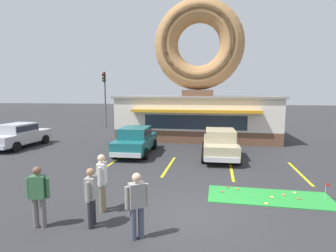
{
  "coord_description": "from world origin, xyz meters",
  "views": [
    {
      "loc": [
        0.69,
        -7.38,
        3.56
      ],
      "look_at": [
        -1.61,
        5.0,
        2.0
      ],
      "focal_mm": 28.0,
      "sensor_mm": 36.0,
      "label": 1
    }
  ],
  "objects_px": {
    "car_teal": "(136,139)",
    "trash_bin": "(117,134)",
    "traffic_light_pole": "(105,92)",
    "putting_flag_pin": "(327,187)",
    "pedestrian_leather_jacket_man": "(38,194)",
    "pedestrian_clipboard_woman": "(137,203)",
    "golf_ball": "(254,195)",
    "pedestrian_blue_sweater_man": "(91,195)",
    "pedestrian_hooded_kid": "(102,180)",
    "car_silver": "(19,134)",
    "car_champagne": "(220,142)"
  },
  "relations": [
    {
      "from": "car_teal",
      "to": "trash_bin",
      "type": "distance_m",
      "value": 4.88
    },
    {
      "from": "car_teal",
      "to": "traffic_light_pole",
      "type": "xyz_separation_m",
      "value": [
        -6.8,
        11.08,
        2.84
      ]
    },
    {
      "from": "putting_flag_pin",
      "to": "trash_bin",
      "type": "relative_size",
      "value": 0.56
    },
    {
      "from": "pedestrian_leather_jacket_man",
      "to": "pedestrian_clipboard_woman",
      "type": "distance_m",
      "value": 2.72
    },
    {
      "from": "golf_ball",
      "to": "pedestrian_leather_jacket_man",
      "type": "height_order",
      "value": "pedestrian_leather_jacket_man"
    },
    {
      "from": "putting_flag_pin",
      "to": "traffic_light_pole",
      "type": "xyz_separation_m",
      "value": [
        -15.18,
        16.5,
        3.27
      ]
    },
    {
      "from": "golf_ball",
      "to": "putting_flag_pin",
      "type": "bearing_deg",
      "value": 2.21
    },
    {
      "from": "golf_ball",
      "to": "pedestrian_leather_jacket_man",
      "type": "relative_size",
      "value": 0.03
    },
    {
      "from": "pedestrian_clipboard_woman",
      "to": "car_teal",
      "type": "bearing_deg",
      "value": 107.77
    },
    {
      "from": "pedestrian_leather_jacket_man",
      "to": "traffic_light_pole",
      "type": "relative_size",
      "value": 0.29
    },
    {
      "from": "pedestrian_blue_sweater_man",
      "to": "pedestrian_hooded_kid",
      "type": "distance_m",
      "value": 0.95
    },
    {
      "from": "car_silver",
      "to": "pedestrian_leather_jacket_man",
      "type": "bearing_deg",
      "value": -47.92
    },
    {
      "from": "car_teal",
      "to": "car_silver",
      "type": "bearing_deg",
      "value": 177.29
    },
    {
      "from": "pedestrian_blue_sweater_man",
      "to": "car_teal",
      "type": "bearing_deg",
      "value": 99.75
    },
    {
      "from": "pedestrian_leather_jacket_man",
      "to": "car_silver",
      "type": "bearing_deg",
      "value": 132.08
    },
    {
      "from": "pedestrian_blue_sweater_man",
      "to": "pedestrian_leather_jacket_man",
      "type": "height_order",
      "value": "pedestrian_leather_jacket_man"
    },
    {
      "from": "pedestrian_leather_jacket_man",
      "to": "car_champagne",
      "type": "bearing_deg",
      "value": 61.18
    },
    {
      "from": "golf_ball",
      "to": "pedestrian_clipboard_woman",
      "type": "xyz_separation_m",
      "value": [
        -3.22,
        -3.34,
        0.88
      ]
    },
    {
      "from": "traffic_light_pole",
      "to": "car_champagne",
      "type": "bearing_deg",
      "value": -43.61
    },
    {
      "from": "golf_ball",
      "to": "trash_bin",
      "type": "distance_m",
      "value": 12.98
    },
    {
      "from": "car_champagne",
      "to": "car_teal",
      "type": "distance_m",
      "value": 4.92
    },
    {
      "from": "car_silver",
      "to": "pedestrian_blue_sweater_man",
      "type": "relative_size",
      "value": 2.83
    },
    {
      "from": "putting_flag_pin",
      "to": "pedestrian_blue_sweater_man",
      "type": "relative_size",
      "value": 0.34
    },
    {
      "from": "pedestrian_clipboard_woman",
      "to": "pedestrian_hooded_kid",
      "type": "bearing_deg",
      "value": 139.19
    },
    {
      "from": "pedestrian_hooded_kid",
      "to": "trash_bin",
      "type": "height_order",
      "value": "pedestrian_hooded_kid"
    },
    {
      "from": "car_teal",
      "to": "pedestrian_leather_jacket_man",
      "type": "distance_m",
      "value": 8.81
    },
    {
      "from": "car_silver",
      "to": "pedestrian_clipboard_woman",
      "type": "height_order",
      "value": "pedestrian_clipboard_woman"
    },
    {
      "from": "golf_ball",
      "to": "putting_flag_pin",
      "type": "height_order",
      "value": "putting_flag_pin"
    },
    {
      "from": "golf_ball",
      "to": "traffic_light_pole",
      "type": "xyz_separation_m",
      "value": [
        -12.86,
        16.59,
        3.66
      ]
    },
    {
      "from": "car_silver",
      "to": "trash_bin",
      "type": "xyz_separation_m",
      "value": [
        5.45,
        3.64,
        -0.37
      ]
    },
    {
      "from": "putting_flag_pin",
      "to": "car_silver",
      "type": "relative_size",
      "value": 0.12
    },
    {
      "from": "car_champagne",
      "to": "traffic_light_pole",
      "type": "relative_size",
      "value": 0.8
    },
    {
      "from": "car_silver",
      "to": "car_teal",
      "type": "height_order",
      "value": "same"
    },
    {
      "from": "car_silver",
      "to": "trash_bin",
      "type": "distance_m",
      "value": 6.56
    },
    {
      "from": "golf_ball",
      "to": "pedestrian_clipboard_woman",
      "type": "relative_size",
      "value": 0.03
    },
    {
      "from": "pedestrian_hooded_kid",
      "to": "trash_bin",
      "type": "relative_size",
      "value": 1.81
    },
    {
      "from": "car_teal",
      "to": "pedestrian_leather_jacket_man",
      "type": "bearing_deg",
      "value": -89.24
    },
    {
      "from": "golf_ball",
      "to": "traffic_light_pole",
      "type": "height_order",
      "value": "traffic_light_pole"
    },
    {
      "from": "putting_flag_pin",
      "to": "pedestrian_hooded_kid",
      "type": "xyz_separation_m",
      "value": [
        -7.04,
        -2.14,
        0.55
      ]
    },
    {
      "from": "putting_flag_pin",
      "to": "car_teal",
      "type": "distance_m",
      "value": 10.0
    },
    {
      "from": "car_silver",
      "to": "pedestrian_blue_sweater_man",
      "type": "distance_m",
      "value": 13.12
    },
    {
      "from": "pedestrian_hooded_kid",
      "to": "traffic_light_pole",
      "type": "relative_size",
      "value": 0.3
    },
    {
      "from": "putting_flag_pin",
      "to": "pedestrian_clipboard_woman",
      "type": "distance_m",
      "value": 6.54
    },
    {
      "from": "pedestrian_blue_sweater_man",
      "to": "pedestrian_clipboard_woman",
      "type": "bearing_deg",
      "value": -14.42
    },
    {
      "from": "car_silver",
      "to": "traffic_light_pole",
      "type": "relative_size",
      "value": 0.79
    },
    {
      "from": "golf_ball",
      "to": "pedestrian_clipboard_woman",
      "type": "bearing_deg",
      "value": -133.93
    },
    {
      "from": "trash_bin",
      "to": "car_champagne",
      "type": "bearing_deg",
      "value": -28.22
    },
    {
      "from": "putting_flag_pin",
      "to": "car_champagne",
      "type": "height_order",
      "value": "car_champagne"
    },
    {
      "from": "putting_flag_pin",
      "to": "car_champagne",
      "type": "bearing_deg",
      "value": 122.99
    },
    {
      "from": "pedestrian_hooded_kid",
      "to": "pedestrian_leather_jacket_man",
      "type": "bearing_deg",
      "value": -134.66
    }
  ]
}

